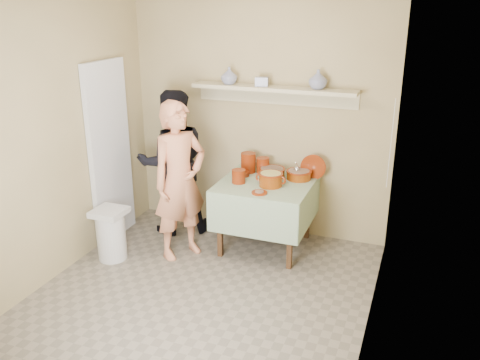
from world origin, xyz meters
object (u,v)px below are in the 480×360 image
at_px(person_helper, 173,163).
at_px(serving_table, 266,192).
at_px(person_cook, 180,181).
at_px(trash_bin, 111,234).
at_px(cazuela_rice, 271,178).

relative_size(person_helper, serving_table, 1.72).
relative_size(person_cook, trash_bin, 2.98).
relative_size(cazuela_rice, trash_bin, 0.59).
distance_m(person_helper, serving_table, 1.15).
bearing_deg(person_helper, trash_bin, 37.58).
xyz_separation_m(person_helper, cazuela_rice, (1.21, -0.14, 0.01)).
bearing_deg(serving_table, person_helper, 177.99).
relative_size(person_cook, serving_table, 1.72).
distance_m(person_cook, trash_bin, 0.92).
relative_size(person_cook, person_helper, 1.00).
xyz_separation_m(person_cook, cazuela_rice, (0.86, 0.38, 0.01)).
bearing_deg(person_cook, person_helper, 65.98).
bearing_deg(trash_bin, person_cook, 28.51).
relative_size(person_cook, cazuela_rice, 5.06).
relative_size(person_helper, cazuela_rice, 5.07).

